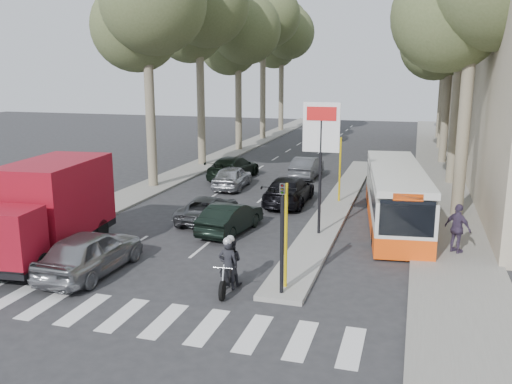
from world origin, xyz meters
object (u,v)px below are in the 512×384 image
Objects in this scene: dark_hatchback at (231,218)px; silver_hatchback at (91,252)px; motorcycle at (229,264)px; red_truck at (48,208)px; city_bus at (395,195)px.

silver_hatchback is at bearing 70.67° from dark_hatchback.
silver_hatchback is 2.19× the size of motorcycle.
dark_hatchback is at bearing 34.93° from red_truck.
motorcycle is at bearing 116.22° from dark_hatchback.
red_truck is 7.62m from motorcycle.
motorcycle is (7.48, -1.03, -1.06)m from red_truck.
silver_hatchback is 13.34m from city_bus.
silver_hatchback reaches higher than dark_hatchback.
motorcycle is at bearing -13.91° from red_truck.
red_truck is 14.58m from city_bus.
silver_hatchback is 6.66m from dark_hatchback.
dark_hatchback is 0.58× the size of red_truck.
red_truck reaches higher than city_bus.
silver_hatchback is at bearing -143.54° from city_bus.
silver_hatchback is 1.15× the size of dark_hatchback.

